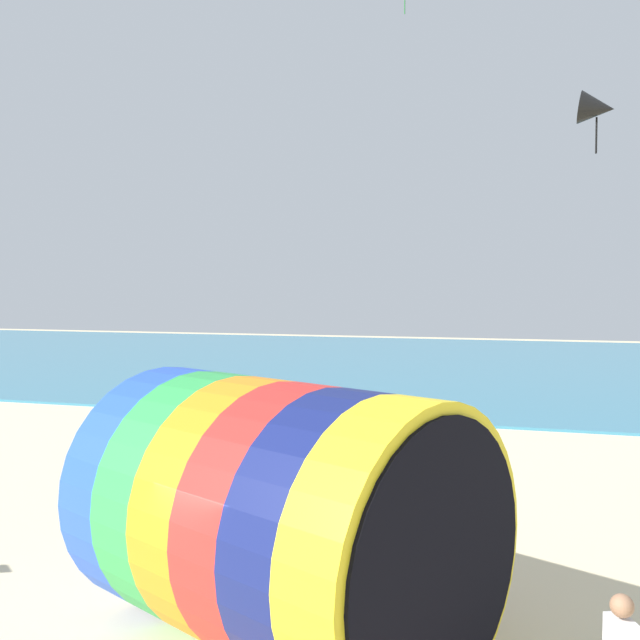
% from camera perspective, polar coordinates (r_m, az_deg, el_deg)
% --- Properties ---
extents(sea, '(120.00, 40.00, 0.10)m').
position_cam_1_polar(sea, '(45.21, 12.32, -3.47)').
color(sea, teal).
rests_on(sea, ground).
extents(giant_inflatable_tube, '(6.17, 5.47, 3.60)m').
position_cam_1_polar(giant_inflatable_tube, '(9.89, -3.25, -15.33)').
color(giant_inflatable_tube, blue).
rests_on(giant_inflatable_tube, ground).
extents(kite_black_delta, '(0.64, 0.58, 1.00)m').
position_cam_1_polar(kite_black_delta, '(12.49, 21.27, 15.51)').
color(kite_black_delta, black).
extents(bystander_near_water, '(0.41, 0.32, 1.55)m').
position_cam_1_polar(bystander_near_water, '(25.17, -12.69, -6.70)').
color(bystander_near_water, black).
rests_on(bystander_near_water, ground).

